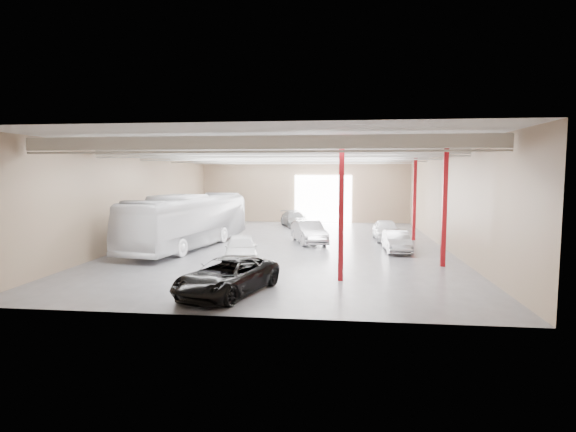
% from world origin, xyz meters
% --- Properties ---
extents(depot_shell, '(22.12, 32.12, 7.06)m').
position_xyz_m(depot_shell, '(0.13, 0.48, 4.98)').
color(depot_shell, '#4B4B51').
rests_on(depot_shell, ground).
extents(coach_bus, '(5.44, 13.77, 3.74)m').
position_xyz_m(coach_bus, '(-6.83, -1.19, 1.87)').
color(coach_bus, white).
rests_on(coach_bus, ground).
extents(black_sedan, '(4.28, 6.15, 1.56)m').
position_xyz_m(black_sedan, '(-1.07, -13.00, 0.78)').
color(black_sedan, black).
rests_on(black_sedan, ground).
extents(car_row_a, '(2.86, 5.01, 1.61)m').
position_xyz_m(car_row_a, '(-2.00, -6.00, 0.80)').
color(car_row_a, white).
rests_on(car_row_a, ground).
extents(car_row_b, '(3.24, 5.33, 1.66)m').
position_xyz_m(car_row_b, '(1.48, 1.50, 0.83)').
color(car_row_b, '#A4A4A8').
rests_on(car_row_b, ground).
extents(car_row_c, '(3.58, 5.41, 1.46)m').
position_xyz_m(car_row_c, '(-0.67, 12.00, 0.73)').
color(car_row_c, gray).
rests_on(car_row_c, ground).
extents(car_right_near, '(1.62, 4.33, 1.41)m').
position_xyz_m(car_right_near, '(7.52, -1.47, 0.71)').
color(car_right_near, '#A3A3A8').
rests_on(car_right_near, ground).
extents(car_right_far, '(2.00, 4.73, 1.60)m').
position_xyz_m(car_right_far, '(7.37, 3.73, 0.80)').
color(car_right_far, white).
rests_on(car_right_far, ground).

